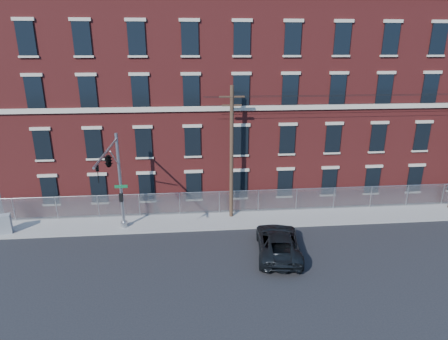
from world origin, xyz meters
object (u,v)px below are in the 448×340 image
utility_pole_near (232,151)px  utility_cabinet (2,224)px  pickup_truck (278,242)px  traffic_signal_mast (112,168)px

utility_pole_near → utility_cabinet: (-16.30, -1.40, -4.52)m
pickup_truck → traffic_signal_mast: bearing=-4.3°
traffic_signal_mast → utility_cabinet: traffic_signal_mast is taller
utility_pole_near → pickup_truck: utility_pole_near is taller
traffic_signal_mast → pickup_truck: 11.59m
pickup_truck → utility_cabinet: pickup_truck is taller
utility_pole_near → utility_cabinet: utility_pole_near is taller
traffic_signal_mast → utility_pole_near: size_ratio=0.70×
utility_pole_near → traffic_signal_mast: bearing=-156.9°
utility_pole_near → pickup_truck: 7.60m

